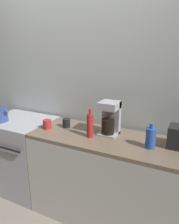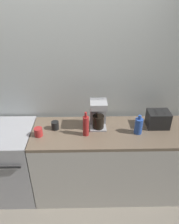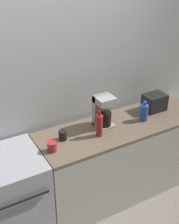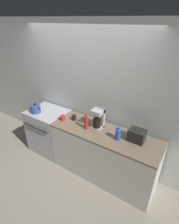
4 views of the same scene
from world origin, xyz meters
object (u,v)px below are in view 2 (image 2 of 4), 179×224
Objects in this scene: coffee_maker at (98,114)px; bottle_red at (86,126)px; toaster at (158,119)px; bottle_blue at (139,126)px; stove at (4,162)px; cup_red at (38,132)px; cup_black at (55,125)px.

bottle_red is at bearing -131.65° from coffee_maker.
toaster is 1.09× the size of bottle_blue.
toaster reaches higher than stove.
bottle_red is at bearing -4.26° from stove.
coffee_maker reaches higher than bottle_red.
bottle_blue is (0.43, -0.13, -0.08)m from coffee_maker.
toaster is (1.83, 0.07, 0.55)m from stove.
stove is at bearing 175.74° from bottle_red.
toaster is 0.86× the size of bottle_red.
bottle_blue reaches higher than toaster.
coffee_maker is 3.53× the size of cup_red.
toaster is at bearing 2.34° from stove.
cup_black is 0.21m from cup_red.
coffee_maker reaches higher than bottle_blue.
bottle_blue is 0.93m from cup_black.
coffee_maker is at bearing 4.11° from stove.
bottle_blue is 0.58m from bottle_red.
cup_black and cup_red have the same top height.
cup_red is at bearing -9.26° from stove.
coffee_maker reaches higher than stove.
cup_red is (-0.65, -0.16, -0.12)m from coffee_maker.
bottle_red reaches higher than cup_black.
stove is 3.77× the size of toaster.
cup_red is at bearing -143.76° from cup_black.
toaster is at bearing 26.79° from bottle_blue.
stove is 1.67m from bottle_blue.
bottle_red is (-0.57, -0.02, 0.03)m from bottle_blue.
bottle_blue reaches higher than cup_red.
bottle_red is (1.01, -0.07, 0.57)m from stove.
bottle_red is 2.98× the size of cup_red.
coffee_maker is 1.50× the size of bottle_blue.
coffee_maker is (-0.68, 0.01, 0.08)m from toaster.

